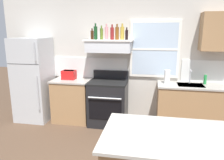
% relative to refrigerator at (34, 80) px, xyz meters
% --- Properties ---
extents(back_wall, '(5.40, 0.11, 2.70)m').
position_rel_refrigerator_xyz_m(back_wall, '(1.93, 0.39, 0.47)').
color(back_wall, beige).
rests_on(back_wall, ground_plane).
extents(refrigerator, '(0.70, 0.72, 1.77)m').
position_rel_refrigerator_xyz_m(refrigerator, '(0.00, 0.00, 0.00)').
color(refrigerator, '#B7BABC').
rests_on(refrigerator, ground_plane).
extents(counter_left_of_stove, '(0.79, 0.63, 0.91)m').
position_rel_refrigerator_xyz_m(counter_left_of_stove, '(0.85, 0.06, -0.43)').
color(counter_left_of_stove, '#9E754C').
rests_on(counter_left_of_stove, ground_plane).
extents(toaster, '(0.30, 0.20, 0.19)m').
position_rel_refrigerator_xyz_m(toaster, '(0.78, 0.09, 0.12)').
color(toaster, red).
rests_on(toaster, counter_left_of_stove).
extents(stove_range, '(0.76, 0.69, 1.09)m').
position_rel_refrigerator_xyz_m(stove_range, '(1.65, 0.02, -0.42)').
color(stove_range, black).
rests_on(stove_range, ground_plane).
extents(range_hood_shelf, '(0.96, 0.52, 0.24)m').
position_rel_refrigerator_xyz_m(range_hood_shelf, '(1.65, 0.12, 0.74)').
color(range_hood_shelf, silver).
extents(bottle_brown_stout, '(0.06, 0.06, 0.22)m').
position_rel_refrigerator_xyz_m(bottle_brown_stout, '(1.29, 0.17, 0.95)').
color(bottle_brown_stout, '#381E0F').
rests_on(bottle_brown_stout, range_hood_shelf).
extents(bottle_dark_green_wine, '(0.07, 0.07, 0.32)m').
position_rel_refrigerator_xyz_m(bottle_dark_green_wine, '(1.39, 0.08, 0.99)').
color(bottle_dark_green_wine, '#143819').
rests_on(bottle_dark_green_wine, range_hood_shelf).
extents(bottle_olive_oil_square, '(0.06, 0.06, 0.27)m').
position_rel_refrigerator_xyz_m(bottle_olive_oil_square, '(1.50, 0.12, 0.97)').
color(bottle_olive_oil_square, '#4C601E').
rests_on(bottle_olive_oil_square, range_hood_shelf).
extents(bottle_rose_pink, '(0.07, 0.07, 0.31)m').
position_rel_refrigerator_xyz_m(bottle_rose_pink, '(1.59, 0.14, 0.99)').
color(bottle_rose_pink, '#C67F84').
rests_on(bottle_rose_pink, range_hood_shelf).
extents(bottle_red_label_wine, '(0.07, 0.07, 0.29)m').
position_rel_refrigerator_xyz_m(bottle_red_label_wine, '(1.71, 0.12, 0.98)').
color(bottle_red_label_wine, maroon).
rests_on(bottle_red_label_wine, range_hood_shelf).
extents(bottle_amber_wine, '(0.07, 0.07, 0.30)m').
position_rel_refrigerator_xyz_m(bottle_amber_wine, '(1.81, 0.11, 0.98)').
color(bottle_amber_wine, brown).
rests_on(bottle_amber_wine, range_hood_shelf).
extents(bottle_champagne_gold_foil, '(0.08, 0.08, 0.31)m').
position_rel_refrigerator_xyz_m(bottle_champagne_gold_foil, '(1.91, 0.16, 0.99)').
color(bottle_champagne_gold_foil, '#B29333').
rests_on(bottle_champagne_gold_foil, range_hood_shelf).
extents(bottle_balsamic_dark, '(0.06, 0.06, 0.24)m').
position_rel_refrigerator_xyz_m(bottle_balsamic_dark, '(2.01, 0.07, 0.96)').
color(bottle_balsamic_dark, black).
rests_on(bottle_balsamic_dark, range_hood_shelf).
extents(counter_right_with_sink, '(1.43, 0.63, 0.91)m').
position_rel_refrigerator_xyz_m(counter_right_with_sink, '(3.35, 0.06, -0.43)').
color(counter_right_with_sink, '#9E754C').
rests_on(counter_right_with_sink, ground_plane).
extents(sink_faucet, '(0.03, 0.17, 0.28)m').
position_rel_refrigerator_xyz_m(sink_faucet, '(3.25, 0.16, 0.20)').
color(sink_faucet, silver).
rests_on(sink_faucet, counter_right_with_sink).
extents(paper_towel_roll, '(0.11, 0.11, 0.27)m').
position_rel_refrigerator_xyz_m(paper_towel_roll, '(2.81, 0.06, 0.16)').
color(paper_towel_roll, white).
rests_on(paper_towel_roll, counter_right_with_sink).
extents(dish_soap_bottle, '(0.06, 0.06, 0.18)m').
position_rel_refrigerator_xyz_m(dish_soap_bottle, '(3.53, 0.16, 0.11)').
color(dish_soap_bottle, '#268C3F').
rests_on(dish_soap_bottle, counter_right_with_sink).
extents(upper_cabinet_right, '(0.64, 0.32, 0.70)m').
position_rel_refrigerator_xyz_m(upper_cabinet_right, '(3.70, 0.20, 1.01)').
color(upper_cabinet_right, '#9E754C').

